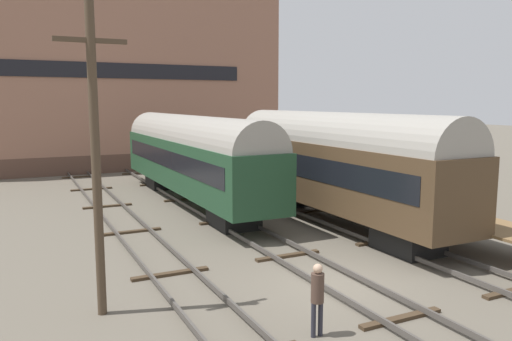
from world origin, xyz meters
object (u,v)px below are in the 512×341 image
at_px(train_car_green, 191,153).
at_px(person_worker, 317,293).
at_px(train_car_brown, 335,161).
at_px(bench, 423,197).
at_px(utility_pole, 96,157).

distance_m(train_car_green, person_worker, 17.04).
bearing_deg(train_car_brown, train_car_green, 120.87).
height_order(train_car_green, bench, train_car_green).
height_order(train_car_brown, utility_pole, utility_pole).
bearing_deg(person_worker, bench, 33.10).
bearing_deg(train_car_green, bench, -57.32).
bearing_deg(train_car_brown, utility_pole, -153.72).
bearing_deg(train_car_green, train_car_brown, -59.13).
distance_m(train_car_brown, train_car_green, 8.70).
xyz_separation_m(train_car_brown, train_car_green, (-4.46, 7.46, -0.14)).
relative_size(train_car_brown, bench, 10.79).
bearing_deg(utility_pole, person_worker, -39.08).
relative_size(train_car_brown, train_car_green, 0.83).
height_order(train_car_brown, person_worker, train_car_brown).
distance_m(bench, person_worker, 11.16).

